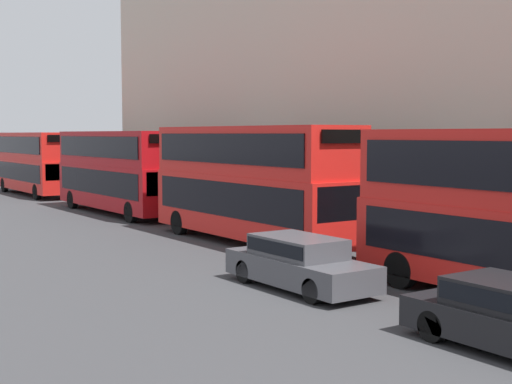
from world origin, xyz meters
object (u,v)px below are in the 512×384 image
(bus_third_in_queue, at_px, (119,168))
(bus_trailing, at_px, (36,161))
(bus_second_in_queue, at_px, (251,179))
(car_hatchback, at_px, (299,261))

(bus_third_in_queue, relative_size, bus_trailing, 1.03)
(bus_second_in_queue, bearing_deg, bus_trailing, 90.00)
(bus_trailing, distance_m, car_hatchback, 33.68)
(bus_second_in_queue, relative_size, bus_trailing, 0.99)
(bus_third_in_queue, height_order, car_hatchback, bus_third_in_queue)
(bus_second_in_queue, height_order, bus_trailing, bus_second_in_queue)
(bus_trailing, bearing_deg, bus_second_in_queue, -90.00)
(bus_third_in_queue, xyz_separation_m, bus_trailing, (0.00, 13.91, -0.03))
(bus_second_in_queue, relative_size, bus_third_in_queue, 0.96)
(bus_trailing, bearing_deg, bus_third_in_queue, -90.00)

